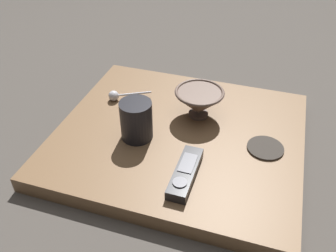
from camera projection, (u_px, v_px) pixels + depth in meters
name	position (u px, v px, depth m)	size (l,w,h in m)	color
ground_plane	(179.00, 144.00, 0.96)	(6.00, 6.00, 0.00)	#47423D
table	(179.00, 138.00, 0.94)	(0.55, 0.62, 0.04)	brown
cereal_bowl	(199.00, 102.00, 0.96)	(0.13, 0.13, 0.08)	brown
coffee_mug	(136.00, 120.00, 0.89)	(0.08, 0.08, 0.10)	black
teaspoon	(116.00, 96.00, 1.04)	(0.07, 0.11, 0.03)	silver
tv_remote_near	(185.00, 173.00, 0.80)	(0.16, 0.05, 0.03)	black
drink_coaster	(265.00, 149.00, 0.88)	(0.09, 0.09, 0.01)	#332D28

